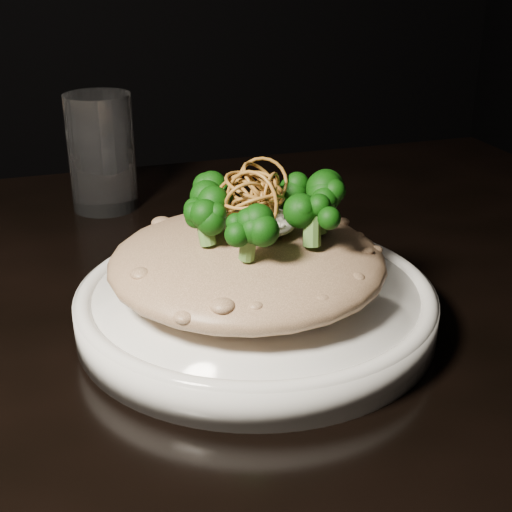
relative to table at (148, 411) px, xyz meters
The scene contains 7 objects.
table is the anchor object (origin of this frame).
plate 0.13m from the table, 18.71° to the right, with size 0.27×0.27×0.03m, color white.
risotto 0.16m from the table, 18.03° to the right, with size 0.20×0.20×0.04m, color brown.
broccoli 0.20m from the table, 17.69° to the right, with size 0.12×0.12×0.05m, color black, non-canonical shape.
cheese 0.19m from the table, 15.77° to the right, with size 0.05×0.05×0.02m, color silver.
shallots 0.20m from the table, 16.12° to the right, with size 0.05×0.05×0.03m, color brown, non-canonical shape.
drinking_glass 0.30m from the table, 88.90° to the left, with size 0.07×0.07×0.12m, color silver.
Camera 1 is at (-0.06, -0.48, 1.02)m, focal length 50.00 mm.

